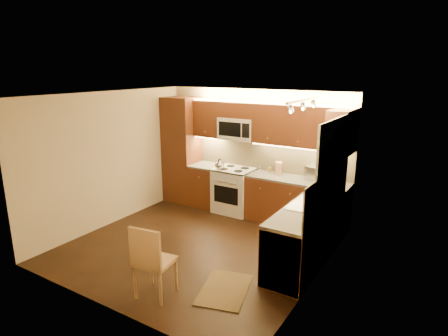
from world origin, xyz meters
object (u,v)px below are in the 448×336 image
Objects in this scene: toaster_oven at (319,173)px; dining_chair at (155,260)px; stove at (234,190)px; microwave at (238,129)px; knife_block at (279,168)px; kettle at (220,164)px; soap_bottle at (337,190)px; sink at (311,199)px.

toaster_oven reaches higher than dining_chair.
microwave reaches higher than stove.
stove is 3.86× the size of knife_block.
microwave is (0.00, 0.14, 1.26)m from stove.
dining_chair is (0.87, -2.93, -0.53)m from kettle.
toaster_oven is 0.79m from knife_block.
microwave is 3.76× the size of soap_bottle.
kettle is at bearing -137.60° from stove.
knife_block is at bearing -170.42° from toaster_oven.
microwave is at bearing 90.00° from stove.
microwave is 0.80m from kettle.
soap_bottle is at bearing -43.77° from toaster_oven.
microwave reaches higher than knife_block.
kettle is 1.14× the size of soap_bottle.
toaster_oven is at bearing -19.58° from knife_block.
microwave reaches higher than dining_chair.
dining_chair is at bearing -77.83° from kettle.
microwave is 3.55m from dining_chair.
kettle reaches higher than sink.
dining_chair is at bearing -78.79° from microwave.
toaster_oven is (1.91, 0.38, -0.01)m from kettle.
microwave reaches higher than soap_bottle.
toaster_oven is at bearing 6.90° from kettle.
sink is (2.00, -1.26, -0.74)m from microwave.
kettle is at bearing -123.41° from microwave.
soap_bottle is (2.22, -0.66, -0.72)m from microwave.
soap_bottle is 0.20× the size of dining_chair.
knife_block is (0.90, 0.17, 0.56)m from stove.
dining_chair is at bearing -123.88° from sink.
stove is 2.14× the size of toaster_oven.
stove is 2.35m from sink.
stove is 4.55× the size of soap_bottle.
soap_bottle is at bearing -13.25° from stove.
microwave is at bearing -169.71° from toaster_oven.
toaster_oven reaches higher than sink.
toaster_oven is 0.88m from soap_bottle.
soap_bottle is (0.22, 0.60, 0.03)m from sink.
stove is 1.27m from microwave.
microwave is at bearing 177.85° from soap_bottle.
toaster_oven is at bearing 6.01° from stove.
kettle is 1.95m from toaster_oven.
stove is at bearing 93.16° from dining_chair.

